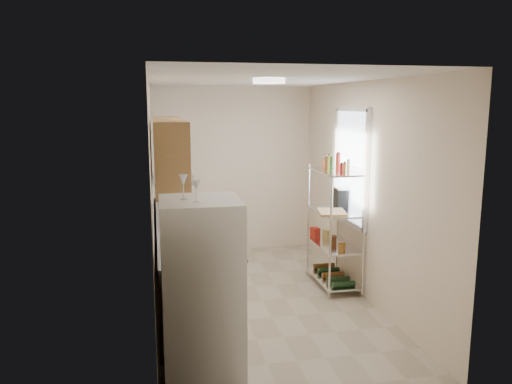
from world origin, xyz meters
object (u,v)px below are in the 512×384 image
(cutting_board, at_px, (332,212))
(espresso_machine, at_px, (341,197))
(refrigerator, at_px, (202,293))
(rice_cooker, at_px, (176,218))
(frying_pan_large, at_px, (176,214))

(cutting_board, relative_size, espresso_machine, 1.65)
(refrigerator, height_order, cutting_board, refrigerator)
(rice_cooker, bearing_deg, espresso_machine, 3.47)
(frying_pan_large, height_order, espresso_machine, espresso_machine)
(frying_pan_large, bearing_deg, espresso_machine, -33.35)
(frying_pan_large, distance_m, espresso_machine, 2.15)
(rice_cooker, distance_m, frying_pan_large, 0.53)
(espresso_machine, bearing_deg, frying_pan_large, 173.65)
(rice_cooker, xyz_separation_m, espresso_machine, (2.13, 0.13, 0.14))
(rice_cooker, relative_size, frying_pan_large, 0.82)
(cutting_board, bearing_deg, frying_pan_large, 157.91)
(espresso_machine, bearing_deg, cutting_board, -120.83)
(rice_cooker, height_order, cutting_board, rice_cooker)
(rice_cooker, bearing_deg, cutting_board, -6.99)
(refrigerator, bearing_deg, cutting_board, 44.24)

